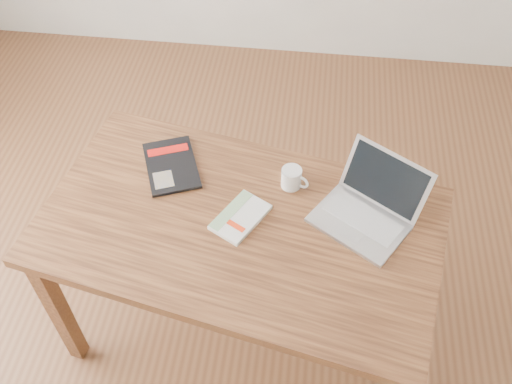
# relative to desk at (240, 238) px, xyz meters

# --- Properties ---
(room) EXTENTS (4.04, 4.04, 2.70)m
(room) POSITION_rel_desk_xyz_m (-0.20, 0.09, 0.69)
(room) COLOR brown
(room) RESTS_ON ground
(desk) EXTENTS (1.50, 1.04, 0.75)m
(desk) POSITION_rel_desk_xyz_m (0.00, 0.00, 0.00)
(desk) COLOR #563019
(desk) RESTS_ON ground
(white_guidebook) EXTENTS (0.21, 0.24, 0.02)m
(white_guidebook) POSITION_rel_desk_xyz_m (0.00, 0.02, 0.10)
(white_guidebook) COLOR silver
(white_guidebook) RESTS_ON desk
(black_guidebook) EXTENTS (0.27, 0.32, 0.01)m
(black_guidebook) POSITION_rel_desk_xyz_m (-0.29, 0.23, 0.10)
(black_guidebook) COLOR black
(black_guidebook) RESTS_ON desk
(laptop) EXTENTS (0.42, 0.41, 0.21)m
(laptop) POSITION_rel_desk_xyz_m (0.44, 0.09, 0.13)
(laptop) COLOR silver
(laptop) RESTS_ON desk
(coffee_mug) EXTENTS (0.10, 0.07, 0.08)m
(coffee_mug) POSITION_rel_desk_xyz_m (0.16, 0.19, 0.13)
(coffee_mug) COLOR white
(coffee_mug) RESTS_ON desk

